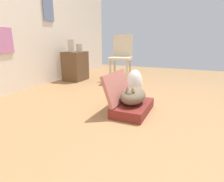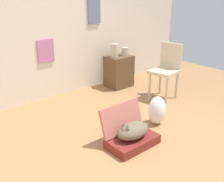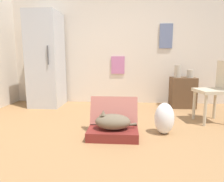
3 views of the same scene
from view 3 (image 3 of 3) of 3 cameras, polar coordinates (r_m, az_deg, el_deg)
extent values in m
plane|color=#9E7247|center=(2.43, 1.28, -14.52)|extent=(7.68, 7.68, 0.00)
cube|color=beige|center=(4.49, 2.80, 13.35)|extent=(6.40, 0.12, 2.60)
cube|color=slate|center=(4.51, 15.24, 14.97)|extent=(0.27, 0.02, 0.51)
cube|color=#BD6C9B|center=(4.41, 1.70, 7.45)|extent=(0.29, 0.02, 0.38)
cube|color=maroon|center=(2.53, 0.22, -12.06)|extent=(0.63, 0.37, 0.11)
cube|color=#B26356|center=(2.65, 0.52, -5.64)|extent=(0.63, 0.16, 0.36)
ellipsoid|color=brown|center=(2.48, 0.23, -8.79)|extent=(0.44, 0.28, 0.19)
sphere|color=brown|center=(2.48, -2.59, -7.84)|extent=(0.11, 0.11, 0.11)
cone|color=brown|center=(2.43, -2.69, -6.45)|extent=(0.05, 0.05, 0.05)
cone|color=brown|center=(2.49, -2.52, -6.06)|extent=(0.05, 0.05, 0.05)
cylinder|color=brown|center=(2.53, 4.83, -9.70)|extent=(0.20, 0.03, 0.07)
ellipsoid|color=white|center=(2.71, 14.77, -7.61)|extent=(0.26, 0.24, 0.41)
cube|color=#B7BABC|center=(4.34, -18.37, 8.40)|extent=(0.61, 0.67, 1.90)
cylinder|color=#4C4C4C|center=(3.95, -17.95, 9.76)|extent=(0.02, 0.02, 0.35)
cube|color=brown|center=(4.28, 19.57, -0.35)|extent=(0.47, 0.39, 0.61)
cylinder|color=#B7AD99|center=(4.20, 18.34, 5.40)|extent=(0.13, 0.13, 0.25)
cylinder|color=#B7AD99|center=(4.23, 21.55, 4.63)|extent=(0.13, 0.13, 0.15)
cylinder|color=beige|center=(3.50, 22.49, -3.78)|extent=(0.04, 0.04, 0.47)
cylinder|color=beige|center=(3.21, 25.16, -5.05)|extent=(0.04, 0.04, 0.47)
cylinder|color=beige|center=(3.67, 27.38, -3.53)|extent=(0.04, 0.04, 0.47)
cube|color=beige|center=(3.39, 26.66, 0.00)|extent=(0.50, 0.48, 0.05)
camera|label=1|loc=(2.80, -48.03, 3.64)|focal=30.13mm
camera|label=2|loc=(2.39, -80.59, 22.49)|focal=43.20mm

